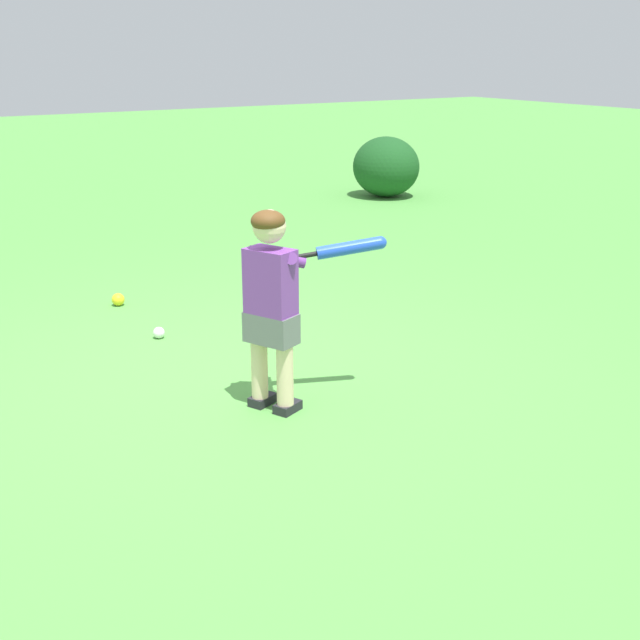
{
  "coord_description": "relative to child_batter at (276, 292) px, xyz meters",
  "views": [
    {
      "loc": [
        4.14,
        -1.96,
        1.87
      ],
      "look_at": [
        0.5,
        0.34,
        0.45
      ],
      "focal_mm": 47.37,
      "sensor_mm": 36.0,
      "label": 1
    }
  ],
  "objects": [
    {
      "name": "play_ball_center_lawn",
      "position": [
        -1.4,
        -0.11,
        -0.61
      ],
      "size": [
        0.08,
        0.08,
        0.08
      ],
      "primitive_type": "sphere",
      "color": "white",
      "rests_on": "ground"
    },
    {
      "name": "child_batter",
      "position": [
        0.0,
        0.0,
        0.0
      ],
      "size": [
        0.35,
        0.74,
        1.08
      ],
      "color": "#232328",
      "rests_on": "ground"
    },
    {
      "name": "shrub_left_background",
      "position": [
        -5.01,
        4.43,
        -0.27
      ],
      "size": [
        0.88,
        0.82,
        0.76
      ],
      "primitive_type": "ellipsoid",
      "color": "#194C1E",
      "rests_on": "ground"
    },
    {
      "name": "ground_plane",
      "position": [
        -0.5,
        -0.07,
        -0.65
      ],
      "size": [
        40.0,
        40.0,
        0.0
      ],
      "primitive_type": "plane",
      "color": "#519942"
    },
    {
      "name": "play_ball_behind_batter",
      "position": [
        -2.26,
        -0.09,
        -0.6
      ],
      "size": [
        0.1,
        0.1,
        0.1
      ],
      "primitive_type": "sphere",
      "color": "yellow",
      "rests_on": "ground"
    }
  ]
}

